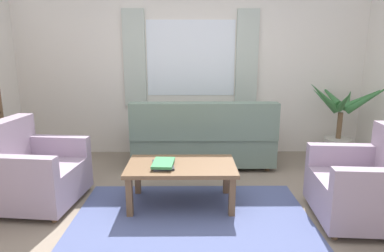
{
  "coord_description": "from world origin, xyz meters",
  "views": [
    {
      "loc": [
        -0.02,
        -2.81,
        1.57
      ],
      "look_at": [
        0.01,
        0.7,
        0.76
      ],
      "focal_mm": 30.96,
      "sensor_mm": 36.0,
      "label": 1
    }
  ],
  "objects": [
    {
      "name": "ground_plane",
      "position": [
        0.0,
        0.0,
        0.0
      ],
      "size": [
        6.24,
        6.24,
        0.0
      ],
      "primitive_type": "plane",
      "color": "gray"
    },
    {
      "name": "wall_back",
      "position": [
        0.0,
        2.26,
        1.3
      ],
      "size": [
        5.32,
        0.12,
        2.6
      ],
      "primitive_type": "cube",
      "color": "silver",
      "rests_on": "ground_plane"
    },
    {
      "name": "window_with_curtains",
      "position": [
        0.0,
        2.18,
        1.45
      ],
      "size": [
        1.98,
        0.07,
        1.4
      ],
      "color": "white"
    },
    {
      "name": "area_rug",
      "position": [
        0.0,
        0.0,
        0.01
      ],
      "size": [
        2.25,
        1.63,
        0.01
      ],
      "primitive_type": "cube",
      "color": "#4C5684",
      "rests_on": "ground_plane"
    },
    {
      "name": "couch",
      "position": [
        0.16,
        1.59,
        0.37
      ],
      "size": [
        1.9,
        0.82,
        0.92
      ],
      "rotation": [
        0.0,
        0.0,
        3.14
      ],
      "color": "slate",
      "rests_on": "ground_plane"
    },
    {
      "name": "armchair_left",
      "position": [
        -1.64,
        0.4,
        0.35
      ],
      "size": [
        0.91,
        0.92,
        0.88
      ],
      "rotation": [
        0.0,
        0.0,
        1.46
      ],
      "color": "#998499",
      "rests_on": "ground_plane"
    },
    {
      "name": "armchair_right",
      "position": [
        1.62,
        0.02,
        0.35
      ],
      "size": [
        0.88,
        0.9,
        0.88
      ],
      "rotation": [
        0.0,
        0.0,
        -1.65
      ],
      "color": "#998499",
      "rests_on": "ground_plane"
    },
    {
      "name": "coffee_table",
      "position": [
        -0.11,
        0.37,
        0.38
      ],
      "size": [
        1.1,
        0.64,
        0.44
      ],
      "color": "brown",
      "rests_on": "ground_plane"
    },
    {
      "name": "book_stack_on_table",
      "position": [
        -0.29,
        0.32,
        0.46
      ],
      "size": [
        0.24,
        0.33,
        0.05
      ],
      "color": "#2D2D33",
      "rests_on": "coffee_table"
    },
    {
      "name": "potted_plant",
      "position": [
        2.13,
        1.77,
        0.53
      ],
      "size": [
        1.28,
        1.2,
        1.21
      ],
      "color": "#B7B2A8",
      "rests_on": "ground_plane"
    }
  ]
}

